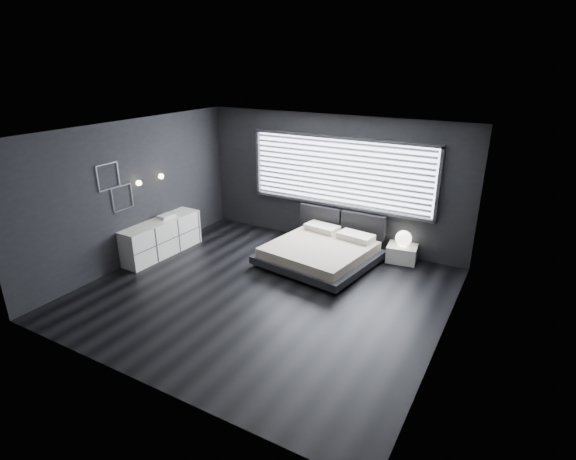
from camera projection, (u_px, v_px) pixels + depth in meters
The scene contains 12 objects.
room at pixel (263, 218), 7.41m from camera, with size 6.04×6.00×2.80m.
window at pixel (339, 173), 9.44m from camera, with size 4.14×0.09×1.52m.
headboard at pixel (341, 221), 9.71m from camera, with size 1.96×0.16×0.52m.
sconce_near at pixel (139, 183), 8.71m from camera, with size 0.18×0.11×0.11m.
sconce_far at pixel (161, 176), 9.20m from camera, with size 0.18×0.11×0.11m.
wall_art_upper at pixel (108, 177), 8.17m from camera, with size 0.01×0.48×0.48m.
wall_art_lower at pixel (123, 198), 8.55m from camera, with size 0.01×0.48×0.48m.
bed at pixel (320, 252), 8.97m from camera, with size 2.28×2.20×0.52m.
nightstand at pixel (402, 253), 9.10m from camera, with size 0.58×0.48×0.34m, color white.
orb_lamp at pixel (403, 238), 8.96m from camera, with size 0.32×0.32×0.32m, color white.
dresser at pixel (161, 237), 9.36m from camera, with size 0.59×1.88×0.74m.
book_stack at pixel (166, 216), 9.37m from camera, with size 0.31×0.38×0.07m.
Camera 1 is at (3.81, -5.88, 3.88)m, focal length 28.00 mm.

